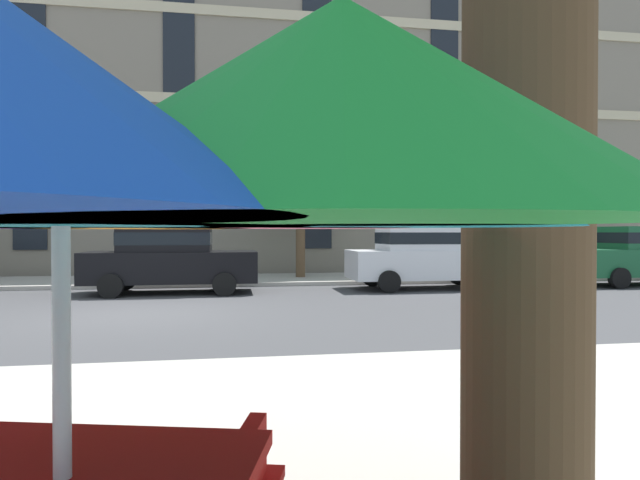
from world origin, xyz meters
The scene contains 8 objects.
ground_plane centered at (0.00, 0.00, 0.00)m, with size 120.00×120.00×0.00m, color #424244.
sidewalk_far centered at (0.00, 6.80, 0.06)m, with size 56.00×3.60×0.12m, color #B2ADA3.
apartment_building centered at (0.00, 14.99, 6.40)m, with size 44.92×12.08×12.80m.
sedan_black centered at (0.25, 3.70, 0.95)m, with size 4.40×1.98×1.78m.
sedan_white centered at (7.26, 3.70, 0.95)m, with size 4.40×1.98×1.78m.
street_tree_middle centered at (4.05, 7.09, 3.16)m, with size 2.73×2.48×4.32m.
street_tree_right centered at (14.08, 7.40, 2.56)m, with size 2.06×2.06×3.65m.
patio_umbrella centered at (1.28, -9.00, 1.88)m, with size 3.63×3.63×2.19m.
Camera 1 is at (1.85, -10.94, 1.61)m, focal length 30.34 mm.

